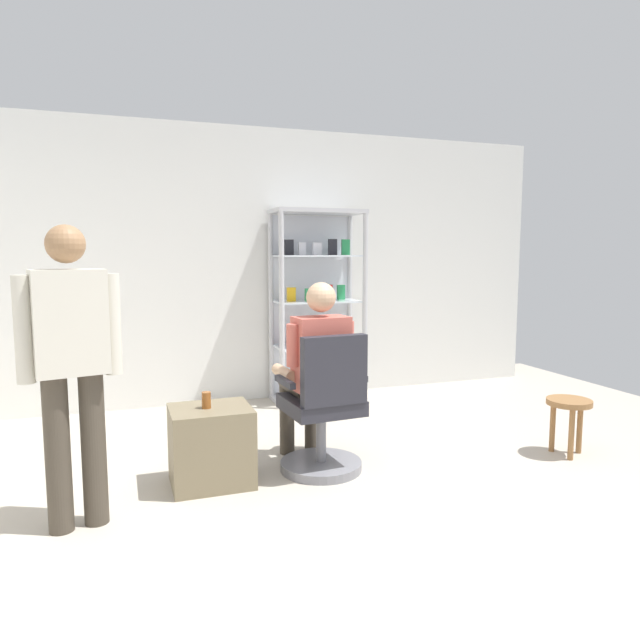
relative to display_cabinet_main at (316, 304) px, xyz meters
The scene contains 9 objects.
ground_plane 2.95m from the display_cabinet_main, 98.25° to the right, with size 7.20×7.20×0.00m, color #B2A899.
back_wall 0.60m from the display_cabinet_main, 149.29° to the left, with size 6.00×0.10×2.70m, color silver.
display_cabinet_main is the anchor object (origin of this frame).
office_chair 2.07m from the display_cabinet_main, 107.32° to the right, with size 0.58×0.56×0.96m.
seated_shopkeeper 1.86m from the display_cabinet_main, 109.18° to the right, with size 0.51×0.58×1.29m.
storage_crate 2.38m from the display_cabinet_main, 126.17° to the right, with size 0.51×0.43×0.50m, color #72664C.
tea_glass 2.33m from the display_cabinet_main, 126.58° to the right, with size 0.06×0.06×0.10m, color brown.
standing_customer 3.04m from the display_cabinet_main, 134.04° to the right, with size 0.51×0.29×1.63m.
wooden_stool 2.57m from the display_cabinet_main, 60.79° to the right, with size 0.32×0.32×0.42m.
Camera 1 is at (-1.47, -2.67, 1.49)m, focal length 32.30 mm.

